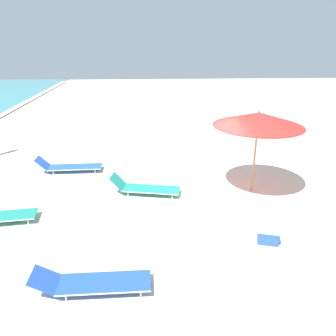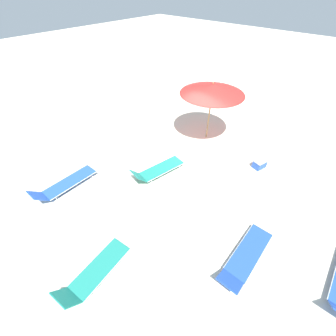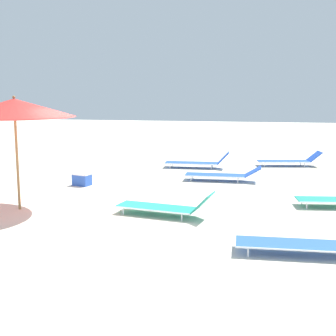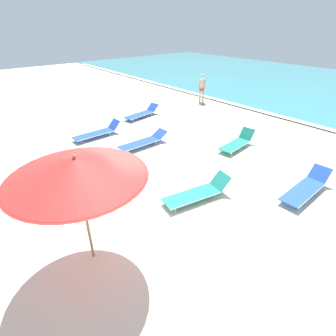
{
  "view_description": "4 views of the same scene",
  "coord_description": "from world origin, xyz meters",
  "px_view_note": "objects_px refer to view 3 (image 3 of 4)",
  "views": [
    {
      "loc": [
        -8.84,
        1.26,
        4.63
      ],
      "look_at": [
        0.24,
        0.78,
        0.96
      ],
      "focal_mm": 35.0,
      "sensor_mm": 36.0,
      "label": 1
    },
    {
      "loc": [
        -4.11,
        6.05,
        5.98
      ],
      "look_at": [
        -0.13,
        1.58,
        0.71
      ],
      "focal_mm": 24.0,
      "sensor_mm": 36.0,
      "label": 2
    },
    {
      "loc": [
        10.26,
        3.39,
        2.75
      ],
      "look_at": [
        -0.1,
        1.45,
        0.97
      ],
      "focal_mm": 50.0,
      "sensor_mm": 36.0,
      "label": 3
    },
    {
      "loc": [
        4.91,
        -3.33,
        4.74
      ],
      "look_at": [
        -0.08,
        0.82,
        1.07
      ],
      "focal_mm": 28.0,
      "sensor_mm": 36.0,
      "label": 4
    }
  ],
  "objects_px": {
    "beach_umbrella": "(14,108)",
    "sun_lounger_mid_beach_pair_a": "(166,206)",
    "sun_lounger_beside_umbrella": "(307,243)",
    "sun_lounger_under_umbrella": "(223,174)",
    "sun_lounger_near_water_right": "(289,160)",
    "cooler_box": "(82,179)",
    "sun_lounger_mid_beach_solo": "(198,162)"
  },
  "relations": [
    {
      "from": "sun_lounger_near_water_right",
      "to": "sun_lounger_mid_beach_pair_a",
      "type": "distance_m",
      "value": 8.07
    },
    {
      "from": "sun_lounger_near_water_right",
      "to": "beach_umbrella",
      "type": "bearing_deg",
      "value": -51.34
    },
    {
      "from": "sun_lounger_mid_beach_solo",
      "to": "cooler_box",
      "type": "bearing_deg",
      "value": -40.79
    },
    {
      "from": "beach_umbrella",
      "to": "sun_lounger_near_water_right",
      "type": "distance_m",
      "value": 10.19
    },
    {
      "from": "sun_lounger_mid_beach_solo",
      "to": "sun_lounger_mid_beach_pair_a",
      "type": "distance_m",
      "value": 6.41
    },
    {
      "from": "sun_lounger_mid_beach_pair_a",
      "to": "beach_umbrella",
      "type": "bearing_deg",
      "value": -78.19
    },
    {
      "from": "sun_lounger_near_water_right",
      "to": "cooler_box",
      "type": "relative_size",
      "value": 4.02
    },
    {
      "from": "beach_umbrella",
      "to": "sun_lounger_mid_beach_pair_a",
      "type": "distance_m",
      "value": 4.04
    },
    {
      "from": "beach_umbrella",
      "to": "sun_lounger_beside_umbrella",
      "type": "distance_m",
      "value": 6.85
    },
    {
      "from": "sun_lounger_mid_beach_solo",
      "to": "cooler_box",
      "type": "xyz_separation_m",
      "value": [
        3.62,
        -2.92,
        -0.03
      ]
    },
    {
      "from": "sun_lounger_under_umbrella",
      "to": "sun_lounger_near_water_right",
      "type": "bearing_deg",
      "value": 145.23
    },
    {
      "from": "sun_lounger_mid_beach_solo",
      "to": "cooler_box",
      "type": "distance_m",
      "value": 4.65
    },
    {
      "from": "sun_lounger_near_water_right",
      "to": "sun_lounger_mid_beach_solo",
      "type": "xyz_separation_m",
      "value": [
        1.04,
        -3.21,
        0.0
      ]
    },
    {
      "from": "beach_umbrella",
      "to": "sun_lounger_mid_beach_pair_a",
      "type": "xyz_separation_m",
      "value": [
        -0.06,
        3.44,
        -2.12
      ]
    },
    {
      "from": "beach_umbrella",
      "to": "sun_lounger_beside_umbrella",
      "type": "relative_size",
      "value": 1.17
    },
    {
      "from": "beach_umbrella",
      "to": "sun_lounger_under_umbrella",
      "type": "bearing_deg",
      "value": 134.08
    },
    {
      "from": "sun_lounger_under_umbrella",
      "to": "sun_lounger_mid_beach_solo",
      "type": "bearing_deg",
      "value": -155.9
    },
    {
      "from": "beach_umbrella",
      "to": "sun_lounger_mid_beach_solo",
      "type": "bearing_deg",
      "value": 152.52
    },
    {
      "from": "sun_lounger_near_water_right",
      "to": "cooler_box",
      "type": "height_order",
      "value": "sun_lounger_near_water_right"
    },
    {
      "from": "sun_lounger_mid_beach_solo",
      "to": "sun_lounger_mid_beach_pair_a",
      "type": "relative_size",
      "value": 1.01
    },
    {
      "from": "sun_lounger_mid_beach_solo",
      "to": "sun_lounger_near_water_right",
      "type": "bearing_deg",
      "value": 106.08
    },
    {
      "from": "sun_lounger_near_water_right",
      "to": "sun_lounger_mid_beach_pair_a",
      "type": "height_order",
      "value": "sun_lounger_mid_beach_pair_a"
    },
    {
      "from": "sun_lounger_under_umbrella",
      "to": "cooler_box",
      "type": "bearing_deg",
      "value": -71.3
    },
    {
      "from": "sun_lounger_mid_beach_solo",
      "to": "cooler_box",
      "type": "relative_size",
      "value": 3.93
    },
    {
      "from": "beach_umbrella",
      "to": "sun_lounger_beside_umbrella",
      "type": "bearing_deg",
      "value": 72.93
    },
    {
      "from": "sun_lounger_mid_beach_pair_a",
      "to": "cooler_box",
      "type": "bearing_deg",
      "value": -121.99
    },
    {
      "from": "sun_lounger_beside_umbrella",
      "to": "sun_lounger_under_umbrella",
      "type": "bearing_deg",
      "value": -165.06
    },
    {
      "from": "sun_lounger_under_umbrella",
      "to": "cooler_box",
      "type": "distance_m",
      "value": 4.2
    },
    {
      "from": "beach_umbrella",
      "to": "cooler_box",
      "type": "bearing_deg",
      "value": 171.22
    },
    {
      "from": "sun_lounger_mid_beach_solo",
      "to": "sun_lounger_mid_beach_pair_a",
      "type": "xyz_separation_m",
      "value": [
        6.4,
        0.08,
        0.0
      ]
    },
    {
      "from": "sun_lounger_near_water_right",
      "to": "sun_lounger_beside_umbrella",
      "type": "bearing_deg",
      "value": -12.2
    },
    {
      "from": "sun_lounger_under_umbrella",
      "to": "sun_lounger_beside_umbrella",
      "type": "relative_size",
      "value": 0.99
    }
  ]
}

